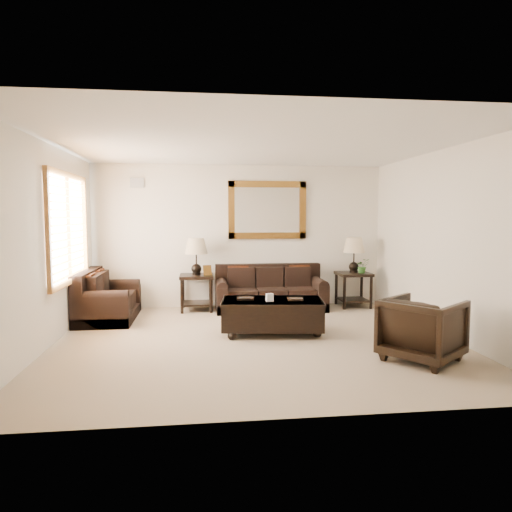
{
  "coord_description": "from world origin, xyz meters",
  "views": [
    {
      "loc": [
        -0.74,
        -6.21,
        1.73
      ],
      "look_at": [
        0.09,
        0.6,
        1.13
      ],
      "focal_mm": 32.0,
      "sensor_mm": 36.0,
      "label": 1
    }
  ],
  "objects": [
    {
      "name": "room",
      "position": [
        0.0,
        0.0,
        1.35
      ],
      "size": [
        5.51,
        5.01,
        2.71
      ],
      "color": "gray",
      "rests_on": "ground"
    },
    {
      "name": "window",
      "position": [
        -2.7,
        0.9,
        1.55
      ],
      "size": [
        0.07,
        1.96,
        1.66
      ],
      "color": "white",
      "rests_on": "room"
    },
    {
      "name": "mirror",
      "position": [
        0.53,
        2.47,
        1.85
      ],
      "size": [
        1.5,
        0.06,
        1.1
      ],
      "color": "#512910",
      "rests_on": "room"
    },
    {
      "name": "air_vent",
      "position": [
        -1.9,
        2.48,
        2.35
      ],
      "size": [
        0.25,
        0.02,
        0.18
      ],
      "primitive_type": "cube",
      "color": "#999999",
      "rests_on": "room"
    },
    {
      "name": "sofa",
      "position": [
        0.53,
        2.1,
        0.3
      ],
      "size": [
        2.01,
        0.87,
        0.82
      ],
      "color": "black",
      "rests_on": "room"
    },
    {
      "name": "loveseat",
      "position": [
        -2.35,
        1.59,
        0.31
      ],
      "size": [
        0.88,
        1.48,
        0.83
      ],
      "rotation": [
        0.0,
        0.0,
        1.57
      ],
      "color": "black",
      "rests_on": "room"
    },
    {
      "name": "end_table_left",
      "position": [
        -0.83,
        2.16,
        0.87
      ],
      "size": [
        0.61,
        0.61,
        1.33
      ],
      "color": "black",
      "rests_on": "room"
    },
    {
      "name": "end_table_right",
      "position": [
        2.16,
        2.16,
        0.87
      ],
      "size": [
        0.6,
        0.6,
        1.33
      ],
      "color": "black",
      "rests_on": "room"
    },
    {
      "name": "coffee_table",
      "position": [
        0.3,
        0.35,
        0.31
      ],
      "size": [
        1.57,
        0.98,
        0.63
      ],
      "rotation": [
        0.0,
        0.0,
        -0.13
      ],
      "color": "black",
      "rests_on": "room"
    },
    {
      "name": "armchair",
      "position": [
        1.88,
        -1.13,
        0.42
      ],
      "size": [
        1.1,
        1.11,
        0.84
      ],
      "primitive_type": "imported",
      "rotation": [
        0.0,
        0.0,
        2.23
      ],
      "color": "black",
      "rests_on": "floor"
    },
    {
      "name": "potted_plant",
      "position": [
        2.29,
        2.05,
        0.76
      ],
      "size": [
        0.25,
        0.28,
        0.21
      ],
      "primitive_type": "imported",
      "rotation": [
        0.0,
        0.0,
        0.03
      ],
      "color": "#29581E",
      "rests_on": "end_table_right"
    }
  ]
}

